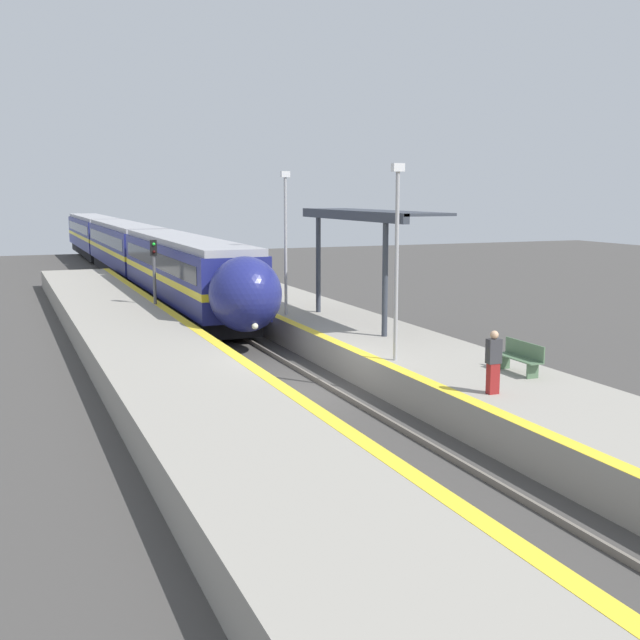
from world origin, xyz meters
name	(u,v)px	position (x,y,z in m)	size (l,w,h in m)	color
ground_plane	(307,392)	(0.00, 0.00, 0.00)	(120.00, 120.00, 0.00)	#423F3D
rail_left	(285,391)	(-0.72, 0.00, 0.07)	(0.08, 90.00, 0.15)	slate
rail_right	(329,387)	(0.72, 0.00, 0.07)	(0.08, 90.00, 0.15)	slate
train	(128,248)	(0.00, 34.89, 2.20)	(2.87, 59.92, 3.85)	black
platform_right	(418,365)	(3.85, 0.00, 0.52)	(4.30, 64.00, 1.04)	gray
platform_left	(183,386)	(-3.84, 0.00, 0.52)	(4.27, 64.00, 1.04)	gray
platform_bench	(521,356)	(4.80, -4.11, 1.51)	(0.44, 1.75, 0.89)	#4C6B4C
person_waiting	(493,361)	(2.76, -5.76, 1.86)	(0.36, 0.22, 1.61)	maroon
railway_signal	(154,274)	(-2.06, 13.72, 2.43)	(0.28, 0.28, 3.93)	#59595E
lamppost_near	(397,250)	(2.37, -1.22, 4.35)	(0.36, 0.20, 5.84)	#9E9EA3
lamppost_mid	(286,234)	(2.37, 8.54, 4.35)	(0.36, 0.20, 5.84)	#9E9EA3
station_canopy	(362,219)	(4.45, 5.65, 5.02)	(2.02, 9.21, 4.32)	#333842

